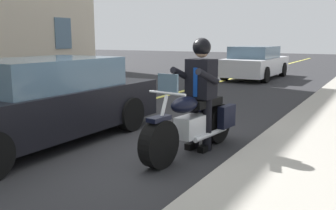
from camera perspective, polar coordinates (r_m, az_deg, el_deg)
name	(u,v)px	position (r m, az deg, el deg)	size (l,w,h in m)	color
ground_plane	(122,143)	(6.19, -7.15, -5.89)	(80.00, 80.00, 0.00)	#28282B
lane_center_stripe	(41,128)	(7.55, -19.29, -3.40)	(60.00, 0.16, 0.01)	#E5DB4C
motorcycle_main	(194,124)	(5.55, 4.03, -2.93)	(2.22, 0.75, 1.26)	black
rider_main	(201,84)	(5.60, 5.14, 3.26)	(0.66, 0.60, 1.74)	black
car_silver	(255,63)	(16.42, 13.51, 6.47)	(4.60, 1.92, 1.40)	silver
car_dark	(38,102)	(6.42, -19.67, 0.47)	(4.60, 1.92, 1.40)	black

